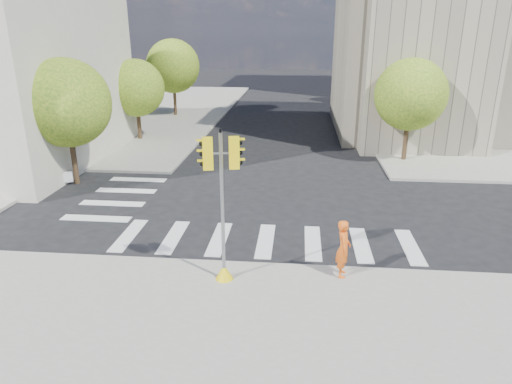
# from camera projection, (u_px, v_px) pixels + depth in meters

# --- Properties ---
(ground) EXTENTS (160.00, 160.00, 0.00)m
(ground) POSITION_uv_depth(u_px,v_px,m) (271.00, 220.00, 19.32)
(ground) COLOR black
(ground) RESTS_ON ground
(sidewalk_far_right) EXTENTS (28.00, 40.00, 0.15)m
(sidewalk_far_right) POSITION_uv_depth(u_px,v_px,m) (506.00, 117.00, 41.91)
(sidewalk_far_right) COLOR gray
(sidewalk_far_right) RESTS_ON ground
(sidewalk_far_left) EXTENTS (28.00, 40.00, 0.15)m
(sidewalk_far_left) POSITION_uv_depth(u_px,v_px,m) (88.00, 110.00, 45.47)
(sidewalk_far_left) COLOR gray
(sidewalk_far_left) RESTS_ON ground
(civic_building) EXTENTS (26.00, 16.00, 19.39)m
(civic_building) POSITION_uv_depth(u_px,v_px,m) (501.00, 35.00, 33.44)
(civic_building) COLOR #9E957D
(civic_building) RESTS_ON ground
(tree_lw_near) EXTENTS (4.40, 4.40, 6.41)m
(tree_lw_near) POSITION_uv_depth(u_px,v_px,m) (66.00, 103.00, 22.60)
(tree_lw_near) COLOR #382616
(tree_lw_near) RESTS_ON ground
(tree_lw_mid) EXTENTS (4.00, 4.00, 5.77)m
(tree_lw_mid) POSITION_uv_depth(u_px,v_px,m) (136.00, 88.00, 32.13)
(tree_lw_mid) COLOR #382616
(tree_lw_mid) RESTS_ON ground
(tree_lw_far) EXTENTS (4.80, 4.80, 6.95)m
(tree_lw_far) POSITION_uv_depth(u_px,v_px,m) (173.00, 66.00, 41.25)
(tree_lw_far) COLOR #382616
(tree_lw_far) RESTS_ON ground
(tree_re_near) EXTENTS (4.20, 4.20, 6.16)m
(tree_re_near) POSITION_uv_depth(u_px,v_px,m) (411.00, 95.00, 26.68)
(tree_re_near) COLOR #382616
(tree_re_near) RESTS_ON ground
(tree_re_mid) EXTENTS (4.60, 4.60, 6.66)m
(tree_re_mid) POSITION_uv_depth(u_px,v_px,m) (379.00, 72.00, 37.83)
(tree_re_mid) COLOR #382616
(tree_re_mid) RESTS_ON ground
(tree_re_far) EXTENTS (4.00, 4.00, 5.88)m
(tree_re_far) POSITION_uv_depth(u_px,v_px,m) (361.00, 67.00, 49.25)
(tree_re_far) COLOR #382616
(tree_re_far) RESTS_ON ground
(lamp_near) EXTENTS (0.35, 0.18, 8.11)m
(lamp_near) POSITION_uv_depth(u_px,v_px,m) (406.00, 79.00, 30.21)
(lamp_near) COLOR black
(lamp_near) RESTS_ON sidewalk_far_right
(lamp_far) EXTENTS (0.35, 0.18, 8.11)m
(lamp_far) POSITION_uv_depth(u_px,v_px,m) (374.00, 64.00, 43.34)
(lamp_far) COLOR black
(lamp_far) RESTS_ON sidewalk_far_right
(traffic_signal) EXTENTS (1.08, 0.56, 4.83)m
(traffic_signal) POSITION_uv_depth(u_px,v_px,m) (223.00, 219.00, 13.82)
(traffic_signal) COLOR yellow
(traffic_signal) RESTS_ON sidewalk_near
(photographer) EXTENTS (0.50, 0.72, 1.90)m
(photographer) POSITION_uv_depth(u_px,v_px,m) (343.00, 248.00, 14.41)
(photographer) COLOR orange
(photographer) RESTS_ON sidewalk_near
(planter_wall) EXTENTS (5.68, 2.71, 0.50)m
(planter_wall) POSITION_uv_depth(u_px,v_px,m) (10.00, 182.00, 23.00)
(planter_wall) COLOR white
(planter_wall) RESTS_ON sidewalk_left_near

